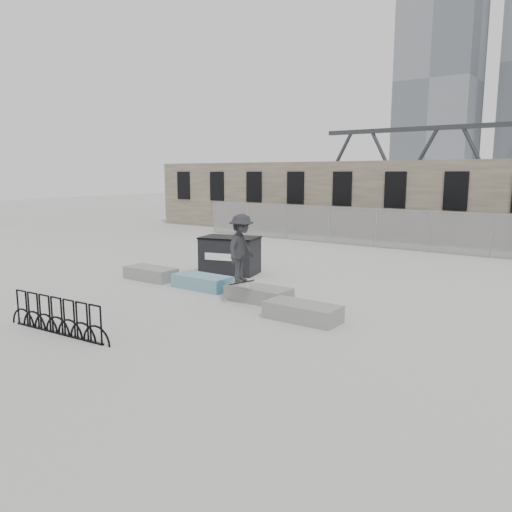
{
  "coord_description": "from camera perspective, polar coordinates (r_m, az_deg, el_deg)",
  "views": [
    {
      "loc": [
        9.93,
        -11.93,
        3.84
      ],
      "look_at": [
        1.07,
        0.36,
        1.3
      ],
      "focal_mm": 35.0,
      "sensor_mm": 36.0,
      "label": 1
    }
  ],
  "objects": [
    {
      "name": "bike_rack",
      "position": [
        12.94,
        -21.8,
        -6.42
      ],
      "size": [
        3.58,
        0.32,
        0.9
      ],
      "rotation": [
        0.0,
        0.0,
        0.08
      ],
      "color": "black",
      "rests_on": "ground"
    },
    {
      "name": "planter_far_left",
      "position": [
        18.5,
        -11.93,
        -1.9
      ],
      "size": [
        2.0,
        0.9,
        0.45
      ],
      "color": "gray",
      "rests_on": "ground"
    },
    {
      "name": "planter_center_right",
      "position": [
        15.07,
        0.28,
        -4.28
      ],
      "size": [
        2.0,
        0.9,
        0.45
      ],
      "color": "gray",
      "rests_on": "ground"
    },
    {
      "name": "dumpster",
      "position": [
        19.15,
        -3.0,
        0.12
      ],
      "size": [
        2.43,
        1.84,
        1.42
      ],
      "rotation": [
        0.0,
        0.0,
        0.27
      ],
      "color": "black",
      "rests_on": "ground"
    },
    {
      "name": "planter_center_left",
      "position": [
        16.82,
        -6.18,
        -2.88
      ],
      "size": [
        2.0,
        0.9,
        0.45
      ],
      "color": "teal",
      "rests_on": "ground"
    },
    {
      "name": "skateboarder",
      "position": [
        14.39,
        -1.68,
        0.91
      ],
      "size": [
        0.96,
        1.39,
        2.12
      ],
      "rotation": [
        0.0,
        0.0,
        1.76
      ],
      "color": "#252528",
      "rests_on": "ground"
    },
    {
      "name": "ground",
      "position": [
        15.99,
        -3.9,
        -4.4
      ],
      "size": [
        120.0,
        120.0,
        0.0
      ],
      "primitive_type": "plane",
      "color": "beige",
      "rests_on": "ground"
    },
    {
      "name": "planter_offset",
      "position": [
        13.23,
        5.34,
        -6.29
      ],
      "size": [
        2.0,
        0.9,
        0.45
      ],
      "color": "gray",
      "rests_on": "ground"
    },
    {
      "name": "stone_wall",
      "position": [
        29.91,
        16.41,
        6.09
      ],
      "size": [
        36.0,
        2.58,
        4.5
      ],
      "color": "#69614D",
      "rests_on": "ground"
    },
    {
      "name": "chainlink_fence",
      "position": [
        26.52,
        13.58,
        3.18
      ],
      "size": [
        22.06,
        0.06,
        2.02
      ],
      "color": "gray",
      "rests_on": "ground"
    }
  ]
}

